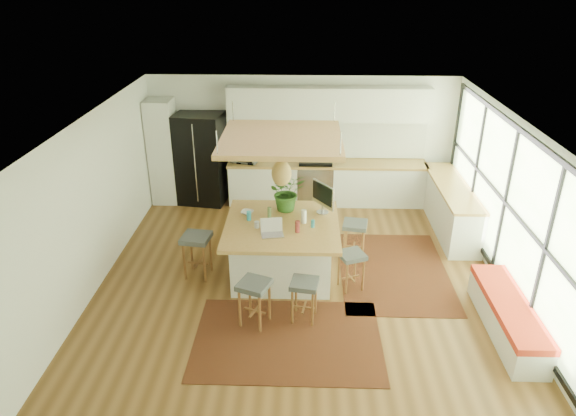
{
  "coord_description": "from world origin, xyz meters",
  "views": [
    {
      "loc": [
        0.05,
        -7.24,
        4.73
      ],
      "look_at": [
        -0.2,
        0.5,
        1.1
      ],
      "focal_mm": 32.31,
      "sensor_mm": 36.0,
      "label": 1
    }
  ],
  "objects_px": {
    "fridge": "(202,161)",
    "stool_near_right": "(304,299)",
    "stool_right_front": "(351,269)",
    "stool_left_side": "(198,257)",
    "island_plant": "(287,196)",
    "stool_right_back": "(354,240)",
    "stool_near_left": "(255,303)",
    "island": "(282,249)",
    "microwave": "(245,153)",
    "laptop": "(272,228)",
    "monitor": "(323,199)"
  },
  "relations": [
    {
      "from": "island",
      "to": "stool_left_side",
      "type": "relative_size",
      "value": 2.46
    },
    {
      "from": "stool_near_right",
      "to": "stool_right_front",
      "type": "bearing_deg",
      "value": 48.47
    },
    {
      "from": "stool_right_front",
      "to": "microwave",
      "type": "height_order",
      "value": "microwave"
    },
    {
      "from": "stool_near_left",
      "to": "island_plant",
      "type": "distance_m",
      "value": 2.14
    },
    {
      "from": "stool_near_left",
      "to": "stool_near_right",
      "type": "bearing_deg",
      "value": 10.14
    },
    {
      "from": "stool_right_back",
      "to": "monitor",
      "type": "bearing_deg",
      "value": -168.6
    },
    {
      "from": "stool_left_side",
      "to": "stool_near_left",
      "type": "bearing_deg",
      "value": -50.0
    },
    {
      "from": "microwave",
      "to": "island_plant",
      "type": "bearing_deg",
      "value": -55.59
    },
    {
      "from": "monitor",
      "to": "stool_right_front",
      "type": "bearing_deg",
      "value": -7.16
    },
    {
      "from": "stool_near_left",
      "to": "stool_right_back",
      "type": "relative_size",
      "value": 1.02
    },
    {
      "from": "stool_near_left",
      "to": "stool_near_right",
      "type": "relative_size",
      "value": 1.08
    },
    {
      "from": "stool_near_right",
      "to": "stool_right_back",
      "type": "distance_m",
      "value": 2.01
    },
    {
      "from": "stool_near_right",
      "to": "monitor",
      "type": "xyz_separation_m",
      "value": [
        0.3,
        1.7,
        0.83
      ]
    },
    {
      "from": "monitor",
      "to": "microwave",
      "type": "bearing_deg",
      "value": 177.72
    },
    {
      "from": "island",
      "to": "stool_right_back",
      "type": "bearing_deg",
      "value": 23.86
    },
    {
      "from": "stool_left_side",
      "to": "laptop",
      "type": "xyz_separation_m",
      "value": [
        1.27,
        -0.28,
        0.7
      ]
    },
    {
      "from": "island_plant",
      "to": "stool_right_back",
      "type": "bearing_deg",
      "value": 0.39
    },
    {
      "from": "stool_right_back",
      "to": "microwave",
      "type": "distance_m",
      "value": 3.3
    },
    {
      "from": "stool_right_front",
      "to": "laptop",
      "type": "distance_m",
      "value": 1.43
    },
    {
      "from": "laptop",
      "to": "monitor",
      "type": "xyz_separation_m",
      "value": [
        0.8,
        0.84,
        0.14
      ]
    },
    {
      "from": "stool_right_front",
      "to": "island_plant",
      "type": "xyz_separation_m",
      "value": [
        -1.06,
        0.96,
        0.84
      ]
    },
    {
      "from": "laptop",
      "to": "monitor",
      "type": "height_order",
      "value": "monitor"
    },
    {
      "from": "island_plant",
      "to": "laptop",
      "type": "bearing_deg",
      "value": -101.64
    },
    {
      "from": "laptop",
      "to": "island",
      "type": "bearing_deg",
      "value": 61.92
    },
    {
      "from": "island",
      "to": "stool_left_side",
      "type": "bearing_deg",
      "value": -175.08
    },
    {
      "from": "stool_near_left",
      "to": "stool_right_back",
      "type": "distance_m",
      "value": 2.5
    },
    {
      "from": "fridge",
      "to": "stool_right_front",
      "type": "xyz_separation_m",
      "value": [
        2.97,
        -3.35,
        -0.57
      ]
    },
    {
      "from": "stool_near_left",
      "to": "fridge",
      "type": "bearing_deg",
      "value": 109.4
    },
    {
      "from": "stool_left_side",
      "to": "fridge",
      "type": "bearing_deg",
      "value": 98.52
    },
    {
      "from": "fridge",
      "to": "stool_near_right",
      "type": "height_order",
      "value": "fridge"
    },
    {
      "from": "stool_near_right",
      "to": "fridge",
      "type": "bearing_deg",
      "value": 118.02
    },
    {
      "from": "laptop",
      "to": "microwave",
      "type": "distance_m",
      "value": 3.42
    },
    {
      "from": "stool_near_left",
      "to": "stool_near_right",
      "type": "height_order",
      "value": "stool_near_left"
    },
    {
      "from": "stool_left_side",
      "to": "stool_near_right",
      "type": "bearing_deg",
      "value": -32.76
    },
    {
      "from": "island",
      "to": "stool_right_front",
      "type": "xyz_separation_m",
      "value": [
        1.12,
        -0.42,
        -0.11
      ]
    },
    {
      "from": "island",
      "to": "microwave",
      "type": "xyz_separation_m",
      "value": [
        -0.92,
        2.92,
        0.65
      ]
    },
    {
      "from": "island",
      "to": "laptop",
      "type": "height_order",
      "value": "laptop"
    },
    {
      "from": "island",
      "to": "microwave",
      "type": "relative_size",
      "value": 3.28
    },
    {
      "from": "stool_near_left",
      "to": "microwave",
      "type": "xyz_separation_m",
      "value": [
        -0.58,
        4.31,
        0.76
      ]
    },
    {
      "from": "stool_right_back",
      "to": "stool_near_right",
      "type": "bearing_deg",
      "value": -115.77
    },
    {
      "from": "stool_near_right",
      "to": "laptop",
      "type": "bearing_deg",
      "value": 120.57
    },
    {
      "from": "island",
      "to": "island_plant",
      "type": "xyz_separation_m",
      "value": [
        0.06,
        0.54,
        0.73
      ]
    },
    {
      "from": "stool_near_left",
      "to": "stool_right_front",
      "type": "bearing_deg",
      "value": 33.65
    },
    {
      "from": "laptop",
      "to": "microwave",
      "type": "xyz_separation_m",
      "value": [
        -0.79,
        3.32,
        0.07
      ]
    },
    {
      "from": "stool_left_side",
      "to": "monitor",
      "type": "height_order",
      "value": "monitor"
    },
    {
      "from": "stool_near_right",
      "to": "stool_left_side",
      "type": "height_order",
      "value": "stool_left_side"
    },
    {
      "from": "stool_near_left",
      "to": "microwave",
      "type": "distance_m",
      "value": 4.41
    },
    {
      "from": "stool_near_right",
      "to": "island_plant",
      "type": "relative_size",
      "value": 0.97
    },
    {
      "from": "fridge",
      "to": "laptop",
      "type": "distance_m",
      "value": 3.75
    },
    {
      "from": "stool_near_left",
      "to": "laptop",
      "type": "xyz_separation_m",
      "value": [
        0.2,
        0.98,
        0.7
      ]
    }
  ]
}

